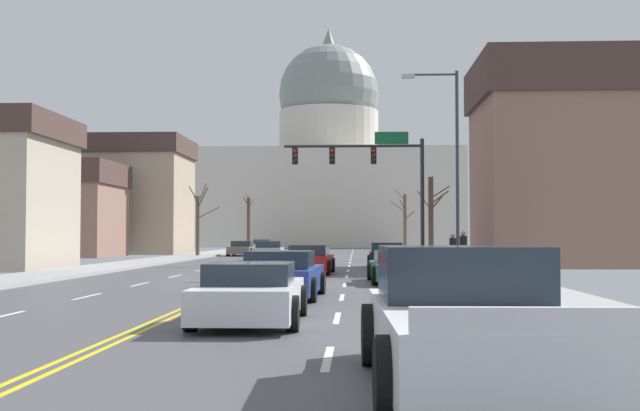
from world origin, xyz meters
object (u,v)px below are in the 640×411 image
sedan_near_00 (386,256)px  street_lamp_right (450,153)px  bicycle_parked (463,265)px  sedan_near_02 (399,268)px  sedan_near_04 (251,294)px  pedestrian_00 (463,247)px  sedan_near_01 (310,260)px  sedan_oncoming_02 (262,246)px  sedan_oncoming_01 (242,249)px  pickup_truck_near_05 (470,324)px  sedan_near_03 (282,276)px  signal_gantry (373,168)px  pedestrian_01 (453,248)px  sedan_oncoming_00 (269,251)px

sedan_near_00 → street_lamp_right: bearing=-67.7°
street_lamp_right → sedan_near_00: 8.02m
bicycle_parked → sedan_near_02: bearing=-126.8°
sedan_near_02 → bicycle_parked: bearing=53.2°
street_lamp_right → sedan_near_04: 19.94m
sedan_near_04 → pedestrian_00: size_ratio=2.57×
street_lamp_right → sedan_near_01: street_lamp_right is taller
sedan_near_04 → bicycle_parked: sedan_near_04 is taller
sedan_oncoming_02 → sedan_oncoming_01: bearing=-89.9°
sedan_near_02 → pickup_truck_near_05: bearing=-90.7°
sedan_near_03 → sedan_oncoming_01: 41.52m
signal_gantry → pedestrian_01: (3.82, -4.94, -4.43)m
sedan_near_04 → sedan_oncoming_00: (-3.72, 36.11, 0.05)m
sedan_near_02 → pedestrian_00: bearing=68.8°
pickup_truck_near_05 → street_lamp_right: bearing=83.7°
sedan_near_04 → sedan_oncoming_02: sedan_oncoming_02 is taller
sedan_near_00 → sedan_near_02: 11.87m
sedan_near_00 → sedan_near_03: bearing=-100.7°
sedan_near_00 → pedestrian_00: (3.45, -2.99, 0.49)m
sedan_near_03 → pickup_truck_near_05: bearing=-74.8°
signal_gantry → sedan_near_04: signal_gantry is taller
sedan_near_02 → pedestrian_01: (3.28, 11.46, 0.49)m
sedan_oncoming_00 → street_lamp_right: bearing=-61.1°
sedan_near_01 → sedan_near_04: 18.86m
signal_gantry → pickup_truck_near_05: size_ratio=1.48×
sedan_near_02 → bicycle_parked: (2.70, 3.61, -0.05)m
pickup_truck_near_05 → pedestrian_00: (3.69, 27.68, 0.39)m
sedan_oncoming_00 → sedan_oncoming_02: size_ratio=1.00×
street_lamp_right → sedan_near_03: size_ratio=1.86×
sedan_oncoming_00 → pedestrian_00: bearing=-53.7°
street_lamp_right → sedan_near_01: size_ratio=1.82×
signal_gantry → pickup_truck_near_05: bearing=-89.5°
sedan_near_01 → sedan_near_02: sedan_near_01 is taller
signal_gantry → sedan_oncoming_01: signal_gantry is taller
sedan_oncoming_02 → pedestrian_00: bearing=-69.8°
sedan_near_01 → signal_gantry: bearing=73.6°
sedan_near_02 → bicycle_parked: sedan_near_02 is taller
sedan_near_00 → sedan_near_01: sedan_near_00 is taller
sedan_oncoming_00 → sedan_near_02: bearing=-72.8°
sedan_near_00 → bicycle_parked: sedan_near_00 is taller
sedan_near_03 → sedan_near_04: sedan_near_03 is taller
sedan_oncoming_00 → sedan_near_01: bearing=-77.8°
sedan_near_02 → sedan_near_03: bearing=-117.5°
sedan_oncoming_00 → pedestrian_00: size_ratio=2.55×
signal_gantry → sedan_near_02: bearing=-88.1°
sedan_near_03 → sedan_oncoming_02: (-7.13, 53.96, -0.04)m
sedan_near_04 → pedestrian_00: (7.00, 21.53, 0.55)m
sedan_near_02 → sedan_near_04: (-3.54, -12.64, 0.02)m
sedan_near_02 → pedestrian_00: size_ratio=2.78×
pedestrian_00 → pedestrian_01: (-0.18, 2.57, -0.07)m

